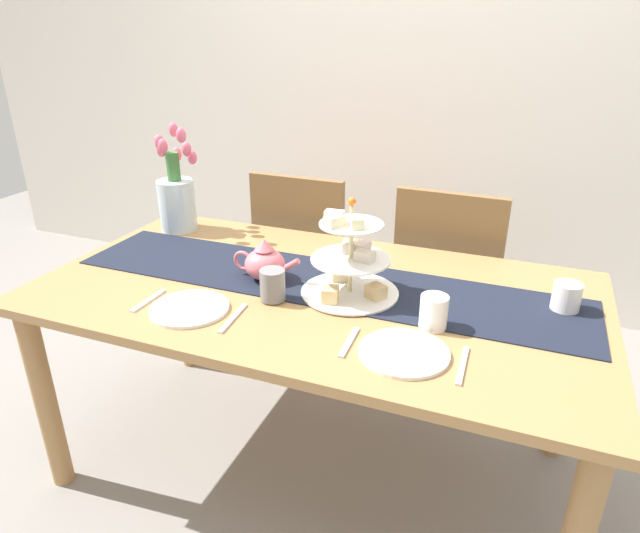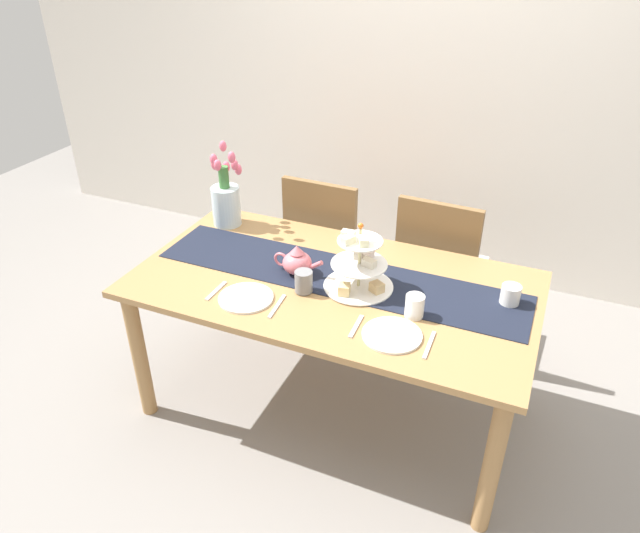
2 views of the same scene
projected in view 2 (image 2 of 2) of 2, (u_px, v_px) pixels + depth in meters
ground_plane at (331, 403)px, 2.94m from camera, size 8.00×8.00×0.00m
room_wall_rear at (434, 70)px, 3.51m from camera, size 6.00×0.08×2.60m
dining_table at (333, 299)px, 2.62m from camera, size 1.74×0.93×0.72m
chair_left at (328, 242)px, 3.33m from camera, size 0.43×0.43×0.91m
chair_right at (439, 265)px, 3.12m from camera, size 0.44×0.44×0.91m
table_runner at (338, 275)px, 2.61m from camera, size 1.67×0.35×0.00m
tiered_cake_stand at (359, 267)px, 2.48m from camera, size 0.30×0.30×0.30m
teapot at (297, 262)px, 2.60m from camera, size 0.24×0.13×0.14m
tulip_vase at (226, 199)px, 2.98m from camera, size 0.18×0.21×0.42m
cream_jug at (510, 295)px, 2.40m from camera, size 0.08×0.08×0.08m
dinner_plate_left at (246, 298)px, 2.45m from camera, size 0.23×0.23×0.01m
fork_left at (216, 291)px, 2.50m from camera, size 0.02×0.15×0.01m
knife_left at (277, 306)px, 2.40m from camera, size 0.03×0.17×0.01m
dinner_plate_right at (392, 335)px, 2.24m from camera, size 0.23×0.23×0.01m
fork_right at (356, 326)px, 2.29m from camera, size 0.02×0.15×0.01m
knife_right at (429, 345)px, 2.19m from camera, size 0.02×0.17×0.01m
mug_grey at (304, 281)px, 2.47m from camera, size 0.08×0.08×0.09m
mug_white_text at (415, 306)px, 2.33m from camera, size 0.08×0.08×0.09m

